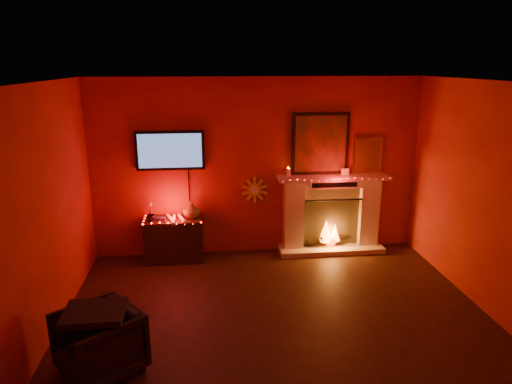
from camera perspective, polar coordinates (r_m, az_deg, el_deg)
room at (r=4.57m, az=3.86°, el=-3.86°), size 5.00×5.00×5.00m
fireplace at (r=7.23m, az=9.35°, el=-1.77°), size 1.72×0.40×2.18m
tv at (r=6.82m, az=-10.67°, el=5.11°), size 1.00×0.07×1.24m
sunburst_clock at (r=7.01m, az=-0.16°, el=0.25°), size 0.40×0.03×0.40m
console_table at (r=6.98m, az=-10.10°, el=-5.55°), size 0.86×0.52×0.92m
armchair at (r=4.81m, az=-19.04°, el=-17.39°), size 0.98×0.98×0.64m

